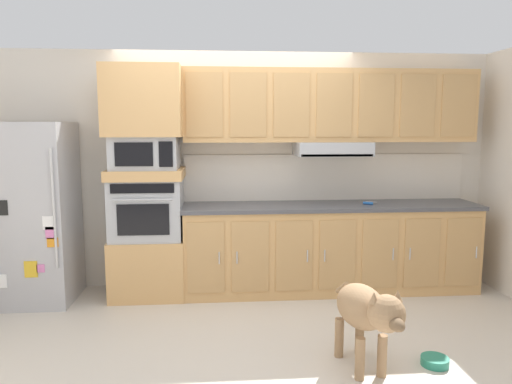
{
  "coord_description": "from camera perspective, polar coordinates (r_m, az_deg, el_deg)",
  "views": [
    {
      "loc": [
        -0.19,
        -4.07,
        1.72
      ],
      "look_at": [
        0.14,
        0.08,
        1.15
      ],
      "focal_mm": 33.53,
      "sensor_mm": 36.0,
      "label": 1
    }
  ],
  "objects": [
    {
      "name": "microwave",
      "position": [
        4.88,
        -13.02,
        4.58
      ],
      "size": [
        0.64,
        0.54,
        0.32
      ],
      "color": "#A8AAAF",
      "rests_on": "appliance_mid_shelf"
    },
    {
      "name": "ground_plane",
      "position": [
        4.42,
        -1.82,
        -15.05
      ],
      "size": [
        9.6,
        9.6,
        0.0
      ],
      "primitive_type": "plane",
      "color": "beige"
    },
    {
      "name": "dog_food_bowl",
      "position": [
        3.9,
        20.56,
        -18.35
      ],
      "size": [
        0.2,
        0.2,
        0.06
      ],
      "color": "#267F66",
      "rests_on": "ground"
    },
    {
      "name": "upper_cabinet_with_hood",
      "position": [
        5.08,
        8.87,
        9.8
      ],
      "size": [
        3.03,
        0.48,
        0.88
      ],
      "color": "tan",
      "rests_on": "backsplash_panel"
    },
    {
      "name": "oven_base_cabinet",
      "position": [
        5.08,
        -12.61,
        -8.6
      ],
      "size": [
        0.74,
        0.62,
        0.6
      ],
      "primitive_type": "cube",
      "color": "tan",
      "rests_on": "ground"
    },
    {
      "name": "refrigerator",
      "position": [
        5.15,
        -25.11,
        -2.29
      ],
      "size": [
        0.76,
        0.73,
        1.76
      ],
      "color": "#ADADB2",
      "rests_on": "ground"
    },
    {
      "name": "countertop_slab",
      "position": [
        5.03,
        8.94,
        -1.65
      ],
      "size": [
        3.07,
        0.64,
        0.04
      ],
      "primitive_type": "cube",
      "color": "#4C4C51",
      "rests_on": "lower_cabinet_run"
    },
    {
      "name": "screwdriver",
      "position": [
        5.07,
        13.26,
        -1.29
      ],
      "size": [
        0.16,
        0.17,
        0.03
      ],
      "color": "blue",
      "rests_on": "countertop_slab"
    },
    {
      "name": "built_in_oven",
      "position": [
        4.94,
        -12.82,
        -1.91
      ],
      "size": [
        0.7,
        0.62,
        0.6
      ],
      "color": "#A8AAAF",
      "rests_on": "oven_base_cabinet"
    },
    {
      "name": "appliance_upper_cabinet",
      "position": [
        4.88,
        -13.2,
        10.45
      ],
      "size": [
        0.74,
        0.62,
        0.68
      ],
      "primitive_type": "cube",
      "color": "tan",
      "rests_on": "microwave"
    },
    {
      "name": "appliance_mid_shelf",
      "position": [
        4.9,
        -12.94,
        2.13
      ],
      "size": [
        0.74,
        0.62,
        0.1
      ],
      "primitive_type": "cube",
      "color": "tan",
      "rests_on": "built_in_oven"
    },
    {
      "name": "backsplash_panel",
      "position": [
        5.27,
        8.28,
        1.76
      ],
      "size": [
        3.07,
        0.02,
        0.5
      ],
      "primitive_type": "cube",
      "color": "silver",
      "rests_on": "countertop_slab"
    },
    {
      "name": "dog",
      "position": [
        3.5,
        13.05,
        -13.67
      ],
      "size": [
        0.38,
        0.94,
        0.68
      ],
      "rotation": [
        0.0,
        0.0,
        -1.4
      ],
      "color": "#997551",
      "rests_on": "ground"
    },
    {
      "name": "lower_cabinet_run",
      "position": [
        5.12,
        8.84,
        -6.74
      ],
      "size": [
        3.03,
        0.63,
        0.88
      ],
      "color": "tan",
      "rests_on": "ground"
    },
    {
      "name": "back_kitchen_wall",
      "position": [
        5.21,
        -2.47,
        2.65
      ],
      "size": [
        6.2,
        0.12,
        2.5
      ],
      "primitive_type": "cube",
      "color": "beige",
      "rests_on": "ground"
    }
  ]
}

